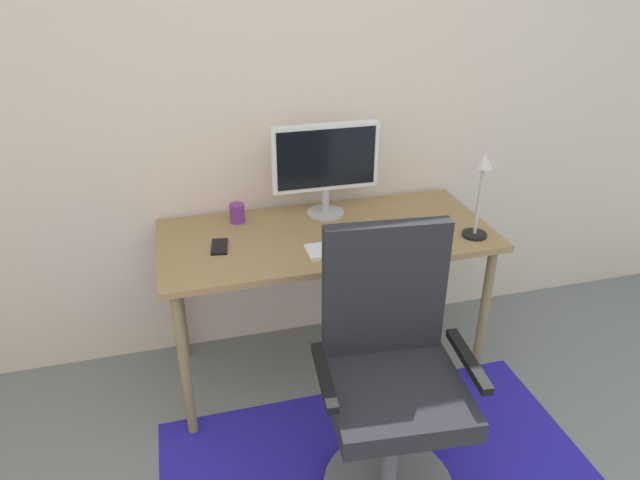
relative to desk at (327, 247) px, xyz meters
name	(u,v)px	position (x,y,z in m)	size (l,w,h in m)	color
wall_back	(306,95)	(0.01, 0.41, 0.61)	(6.00, 0.10, 2.60)	beige
area_rug	(379,472)	(0.03, -0.71, -0.69)	(1.75, 1.01, 0.01)	#2820A9
desk	(327,247)	(0.00, 0.00, 0.00)	(1.51, 0.68, 0.77)	#9B7A4B
monitor	(326,162)	(0.05, 0.20, 0.34)	(0.51, 0.18, 0.45)	#B2B2B7
keyboard	(356,247)	(0.08, -0.18, 0.08)	(0.43, 0.13, 0.02)	white
computer_mouse	(424,232)	(0.42, -0.13, 0.09)	(0.06, 0.10, 0.03)	black
coffee_cup	(237,213)	(-0.38, 0.22, 0.12)	(0.07, 0.07, 0.09)	#6C3089
cell_phone	(219,247)	(-0.49, -0.02, 0.08)	(0.07, 0.14, 0.01)	black
desk_lamp	(481,186)	(0.63, -0.20, 0.32)	(0.11, 0.11, 0.39)	black
office_chair	(390,391)	(0.03, -0.75, -0.22)	(0.58, 0.52, 1.08)	slate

